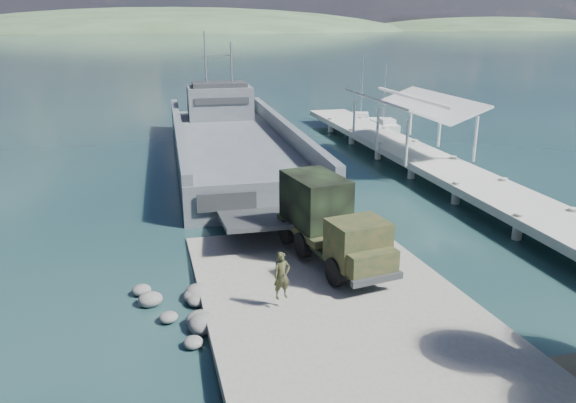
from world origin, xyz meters
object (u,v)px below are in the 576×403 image
at_px(military_truck, 328,221).
at_px(sailboat_far, 361,119).
at_px(pier, 415,147).
at_px(landing_craft, 234,150).
at_px(soldier, 282,285).
at_px(sailboat_near, 384,125).

bearing_deg(military_truck, sailboat_far, 56.80).
relative_size(pier, landing_craft, 1.23).
distance_m(military_truck, soldier, 5.15).
relative_size(landing_craft, sailboat_near, 5.33).
bearing_deg(military_truck, pier, 42.74).
height_order(pier, military_truck, pier).
xyz_separation_m(landing_craft, soldier, (-2.24, -25.30, 0.54)).
height_order(pier, landing_craft, landing_craft).
xyz_separation_m(soldier, sailboat_near, (19.42, 35.14, -1.04)).
height_order(landing_craft, military_truck, landing_craft).
bearing_deg(soldier, landing_craft, 73.29).
bearing_deg(soldier, military_truck, 40.71).
bearing_deg(landing_craft, pier, -21.65).
xyz_separation_m(pier, sailboat_near, (4.27, 15.52, -1.24)).
bearing_deg(sailboat_near, military_truck, -114.53).
relative_size(pier, soldier, 24.42).
distance_m(pier, soldier, 24.80).
bearing_deg(sailboat_far, soldier, -95.45).
height_order(landing_craft, sailboat_near, landing_craft).
xyz_separation_m(landing_craft, sailboat_near, (17.18, 9.84, -0.50)).
distance_m(landing_craft, sailboat_far, 21.24).
bearing_deg(military_truck, landing_craft, 82.76).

